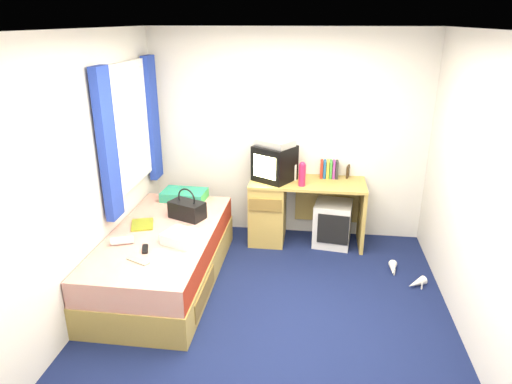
# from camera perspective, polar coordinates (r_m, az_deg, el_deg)

# --- Properties ---
(ground) EXTENTS (3.40, 3.40, 0.00)m
(ground) POSITION_cam_1_polar(r_m,az_deg,el_deg) (4.27, 1.86, -14.55)
(ground) COLOR #0C1438
(ground) RESTS_ON ground
(room_shell) EXTENTS (3.40, 3.40, 3.40)m
(room_shell) POSITION_cam_1_polar(r_m,az_deg,el_deg) (3.63, 2.12, 4.49)
(room_shell) COLOR white
(room_shell) RESTS_ON ground
(bed) EXTENTS (1.01, 2.00, 0.54)m
(bed) POSITION_cam_1_polar(r_m,az_deg,el_deg) (4.64, -11.37, -7.94)
(bed) COLOR #B19649
(bed) RESTS_ON ground
(pillow) EXTENTS (0.50, 0.33, 0.11)m
(pillow) POSITION_cam_1_polar(r_m,az_deg,el_deg) (5.25, -8.94, -0.37)
(pillow) COLOR #177297
(pillow) RESTS_ON bed
(desk) EXTENTS (1.30, 0.55, 0.75)m
(desk) POSITION_cam_1_polar(r_m,az_deg,el_deg) (5.33, 3.38, -2.00)
(desk) COLOR #B19649
(desk) RESTS_ON ground
(storage_cube) EXTENTS (0.46, 0.46, 0.51)m
(storage_cube) POSITION_cam_1_polar(r_m,az_deg,el_deg) (5.36, 9.54, -3.88)
(storage_cube) COLOR silver
(storage_cube) RESTS_ON ground
(crt_tv) EXTENTS (0.53, 0.52, 0.40)m
(crt_tv) POSITION_cam_1_polar(r_m,az_deg,el_deg) (5.15, 2.32, 3.63)
(crt_tv) COLOR black
(crt_tv) RESTS_ON desk
(vcr) EXTENTS (0.47, 0.44, 0.07)m
(vcr) POSITION_cam_1_polar(r_m,az_deg,el_deg) (5.09, 2.39, 6.17)
(vcr) COLOR silver
(vcr) RESTS_ON crt_tv
(book_row) EXTENTS (0.20, 0.13, 0.20)m
(book_row) POSITION_cam_1_polar(r_m,az_deg,el_deg) (5.32, 9.13, 2.83)
(book_row) COLOR maroon
(book_row) RESTS_ON desk
(picture_frame) EXTENTS (0.05, 0.12, 0.14)m
(picture_frame) POSITION_cam_1_polar(r_m,az_deg,el_deg) (5.38, 11.42, 2.53)
(picture_frame) COLOR black
(picture_frame) RESTS_ON desk
(pink_water_bottle) EXTENTS (0.10, 0.10, 0.24)m
(pink_water_bottle) POSITION_cam_1_polar(r_m,az_deg,el_deg) (5.01, 5.78, 2.10)
(pink_water_bottle) COLOR #D21D44
(pink_water_bottle) RESTS_ON desk
(aerosol_can) EXTENTS (0.05, 0.05, 0.18)m
(aerosol_can) POSITION_cam_1_polar(r_m,az_deg,el_deg) (5.19, 4.80, 2.47)
(aerosol_can) COLOR silver
(aerosol_can) RESTS_ON desk
(handbag) EXTENTS (0.40, 0.32, 0.33)m
(handbag) POSITION_cam_1_polar(r_m,az_deg,el_deg) (4.75, -8.60, -2.16)
(handbag) COLOR black
(handbag) RESTS_ON bed
(towel) EXTENTS (0.38, 0.35, 0.10)m
(towel) POSITION_cam_1_polar(r_m,az_deg,el_deg) (4.26, -9.24, -5.66)
(towel) COLOR silver
(towel) RESTS_ON bed
(magazine) EXTENTS (0.29, 0.33, 0.01)m
(magazine) POSITION_cam_1_polar(r_m,az_deg,el_deg) (4.70, -14.03, -3.96)
(magazine) COLOR #D6E819
(magazine) RESTS_ON bed
(water_bottle) EXTENTS (0.21, 0.14, 0.07)m
(water_bottle) POSITION_cam_1_polar(r_m,az_deg,el_deg) (4.36, -16.37, -5.85)
(water_bottle) COLOR silver
(water_bottle) RESTS_ON bed
(colour_swatch_fan) EXTENTS (0.22, 0.15, 0.01)m
(colour_swatch_fan) POSITION_cam_1_polar(r_m,az_deg,el_deg) (4.04, -14.53, -8.34)
(colour_swatch_fan) COLOR orange
(colour_swatch_fan) RESTS_ON bed
(remote_control) EXTENTS (0.10, 0.17, 0.02)m
(remote_control) POSITION_cam_1_polar(r_m,az_deg,el_deg) (4.21, -13.69, -6.93)
(remote_control) COLOR black
(remote_control) RESTS_ON bed
(window_assembly) EXTENTS (0.11, 1.42, 1.40)m
(window_assembly) POSITION_cam_1_polar(r_m,az_deg,el_deg) (4.87, -15.39, 7.59)
(window_assembly) COLOR silver
(window_assembly) RESTS_ON room_shell
(white_heels) EXTENTS (0.36, 0.47, 0.09)m
(white_heels) POSITION_cam_1_polar(r_m,az_deg,el_deg) (4.92, 18.04, -9.92)
(white_heels) COLOR silver
(white_heels) RESTS_ON ground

